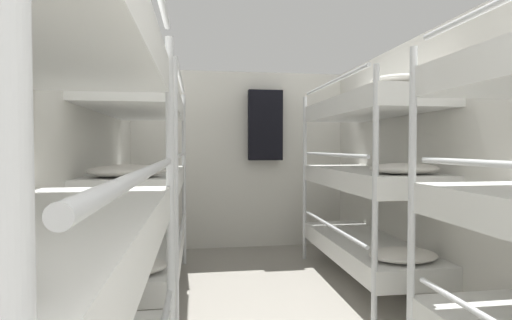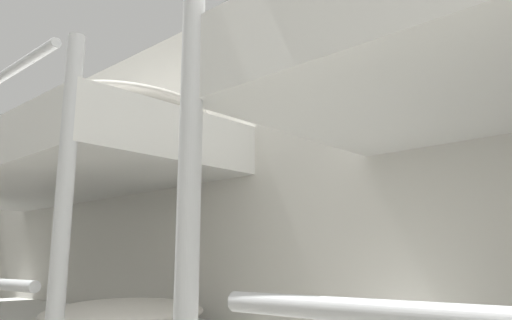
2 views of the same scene
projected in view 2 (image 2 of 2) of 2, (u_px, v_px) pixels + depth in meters
wall_right at (304, 315)px, 1.56m from camera, size 0.06×5.57×2.30m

